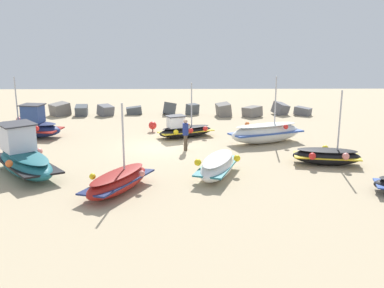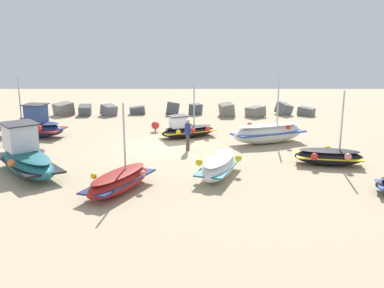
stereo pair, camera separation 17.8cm
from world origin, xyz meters
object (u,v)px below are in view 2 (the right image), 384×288
object	(u,v)px
fishing_boat_2	(267,132)
fishing_boat_7	(29,127)
fishing_boat_1	(24,158)
fishing_boat_6	(117,181)
fishing_boat_4	(327,156)
fishing_boat_3	(185,130)
person_walking	(186,133)
mooring_buoy_0	(153,125)
fishing_boat_0	(217,166)

from	to	relation	value
fishing_boat_2	fishing_boat_7	bearing A→B (deg)	-28.09
fishing_boat_1	fishing_boat_7	size ratio (longest dim) A/B	1.09
fishing_boat_1	fishing_boat_6	distance (m)	5.22
fishing_boat_4	fishing_boat_1	bearing A→B (deg)	15.55
fishing_boat_3	fishing_boat_7	xyz separation A→B (m)	(-9.56, 0.09, 0.19)
person_walking	fishing_boat_2	bearing A→B (deg)	41.71
fishing_boat_1	fishing_boat_3	size ratio (longest dim) A/B	1.32
fishing_boat_6	fishing_boat_7	distance (m)	11.92
fishing_boat_1	fishing_boat_3	xyz separation A→B (m)	(7.29, 7.21, -0.29)
person_walking	mooring_buoy_0	distance (m)	5.17
fishing_boat_0	fishing_boat_3	bearing A→B (deg)	-149.82
fishing_boat_0	fishing_boat_6	size ratio (longest dim) A/B	0.96
fishing_boat_2	fishing_boat_4	distance (m)	4.90
fishing_boat_3	mooring_buoy_0	xyz separation A→B (m)	(-2.08, 1.56, -0.06)
fishing_boat_6	fishing_boat_4	bearing A→B (deg)	137.37
mooring_buoy_0	person_walking	bearing A→B (deg)	-65.41
fishing_boat_1	fishing_boat_3	world-z (taller)	fishing_boat_3
fishing_boat_0	fishing_boat_1	xyz separation A→B (m)	(-8.80, 0.45, 0.25)
fishing_boat_6	fishing_boat_3	bearing A→B (deg)	-169.58
fishing_boat_2	fishing_boat_4	world-z (taller)	fishing_boat_2
fishing_boat_0	fishing_boat_7	world-z (taller)	fishing_boat_7
fishing_boat_0	fishing_boat_2	bearing A→B (deg)	171.42
fishing_boat_2	fishing_boat_3	bearing A→B (deg)	-39.34
mooring_buoy_0	fishing_boat_1	bearing A→B (deg)	-120.72
fishing_boat_0	fishing_boat_2	size ratio (longest dim) A/B	0.83
fishing_boat_0	fishing_boat_2	world-z (taller)	fishing_boat_2
fishing_boat_0	fishing_boat_7	bearing A→B (deg)	-105.98
fishing_boat_7	fishing_boat_6	bearing A→B (deg)	-44.23
fishing_boat_3	fishing_boat_7	size ratio (longest dim) A/B	0.83
fishing_boat_2	fishing_boat_7	size ratio (longest dim) A/B	1.05
fishing_boat_0	fishing_boat_1	bearing A→B (deg)	-73.91
fishing_boat_6	mooring_buoy_0	distance (m)	11.22
fishing_boat_7	mooring_buoy_0	distance (m)	7.63
fishing_boat_7	mooring_buoy_0	size ratio (longest dim) A/B	6.69
fishing_boat_0	fishing_boat_2	xyz separation A→B (m)	(3.22, 6.16, 0.13)
fishing_boat_3	fishing_boat_0	bearing A→B (deg)	77.23
fishing_boat_3	person_walking	size ratio (longest dim) A/B	2.13
fishing_boat_2	person_walking	xyz separation A→B (m)	(-4.67, -1.61, 0.36)
person_walking	fishing_boat_7	bearing A→B (deg)	-175.67
fishing_boat_3	mooring_buoy_0	bearing A→B (deg)	-60.88
fishing_boat_0	fishing_boat_6	world-z (taller)	fishing_boat_6
fishing_boat_2	mooring_buoy_0	bearing A→B (deg)	-45.95
person_walking	fishing_boat_6	bearing A→B (deg)	-90.03
fishing_boat_0	fishing_boat_3	world-z (taller)	fishing_boat_3
fishing_boat_0	fishing_boat_4	world-z (taller)	fishing_boat_4
fishing_boat_1	fishing_boat_4	bearing A→B (deg)	-122.85
fishing_boat_6	fishing_boat_7	size ratio (longest dim) A/B	0.91
fishing_boat_7	person_walking	world-z (taller)	fishing_boat_7
fishing_boat_6	mooring_buoy_0	size ratio (longest dim) A/B	6.08
fishing_boat_7	fishing_boat_1	bearing A→B (deg)	-62.19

